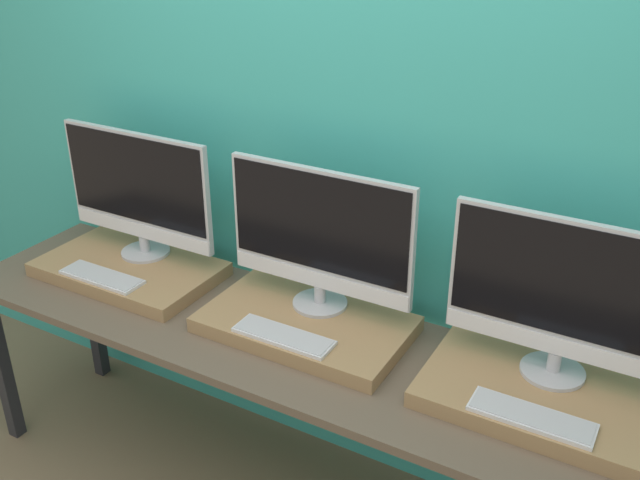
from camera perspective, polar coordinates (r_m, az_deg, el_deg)
wall_back at (r=2.40m, az=2.66°, el=7.66°), size 8.00×0.04×2.60m
workbench at (r=2.38m, az=-1.82°, el=-9.18°), size 2.61×0.61×0.74m
wooden_riser_left at (r=2.80m, az=-15.01°, el=-2.26°), size 0.68×0.40×0.05m
monitor_left at (r=2.74m, az=-14.36°, el=3.87°), size 0.66×0.19×0.49m
keyboard_left at (r=2.70m, az=-17.06°, el=-2.82°), size 0.33×0.10×0.01m
wooden_riser_center at (r=2.37m, az=-1.15°, el=-6.75°), size 0.68×0.40×0.05m
monitor_center at (r=2.30m, az=-0.02°, el=0.41°), size 0.66×0.19×0.49m
keyboard_center at (r=2.26m, az=-2.94°, el=-7.67°), size 0.33×0.10×0.01m
wooden_riser_right at (r=2.15m, az=17.38°, el=-11.98°), size 0.68×0.40×0.05m
monitor_right at (r=2.08m, az=19.05°, el=-4.19°), size 0.66×0.19×0.49m
keyboard_right at (r=2.03m, az=16.57°, el=-13.39°), size 0.33×0.10×0.01m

